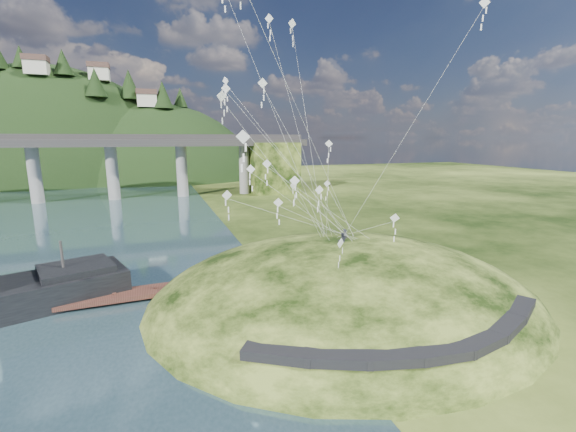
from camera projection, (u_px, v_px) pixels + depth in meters
name	position (u px, v px, depth m)	size (l,w,h in m)	color
ground	(265.00, 320.00, 30.43)	(320.00, 320.00, 0.00)	black
grass_hill	(344.00, 312.00, 35.17)	(36.00, 32.00, 13.00)	black
footpath	(427.00, 340.00, 23.41)	(22.29, 5.84, 0.83)	black
bridge	(62.00, 158.00, 84.74)	(160.00, 11.00, 15.00)	#2D2B2B
far_ridge	(44.00, 203.00, 130.82)	(153.00, 70.00, 94.50)	black
wooden_dock	(156.00, 291.00, 35.02)	(16.12, 3.21, 1.14)	#3C1F18
kite_flyers	(343.00, 231.00, 35.11)	(1.51, 1.59, 1.81)	#292A36
kite_swarm	(284.00, 126.00, 30.82)	(18.70, 14.28, 21.20)	silver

